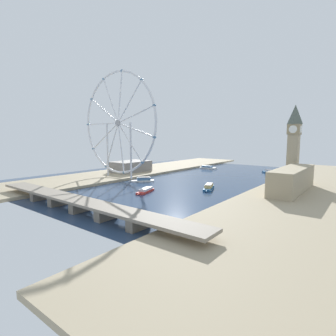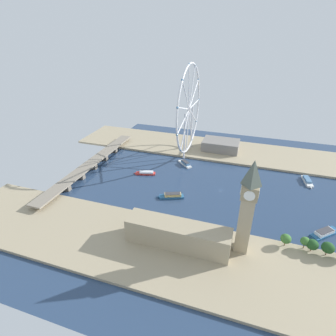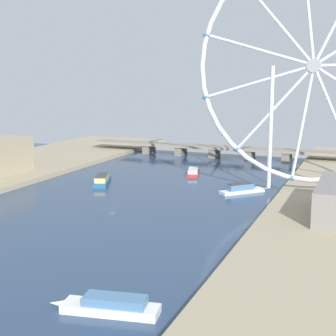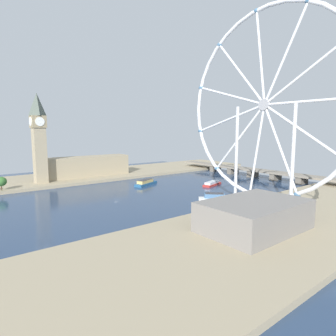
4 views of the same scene
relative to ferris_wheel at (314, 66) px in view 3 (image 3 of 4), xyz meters
The scene contains 7 objects.
ground_plane 133.13m from the ferris_wheel, 143.74° to the right, with size 410.84×410.84×0.00m, color navy.
ferris_wheel is the anchor object (origin of this frame).
river_bridge 162.59m from the ferris_wheel, 127.27° to the left, with size 222.84×17.91×9.29m.
tour_boat_0 187.92m from the ferris_wheel, 101.75° to the right, with size 33.45×12.42×5.20m.
tour_boat_1 143.78m from the ferris_wheel, behind, with size 18.04×33.30×5.89m.
tour_boat_2 79.30m from the ferris_wheel, behind, with size 25.39×26.85×5.80m.
tour_boat_4 114.42m from the ferris_wheel, 154.96° to the left, with size 14.75×31.50×4.24m.
Camera 3 is at (120.30, -225.24, 66.68)m, focal length 54.46 mm.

